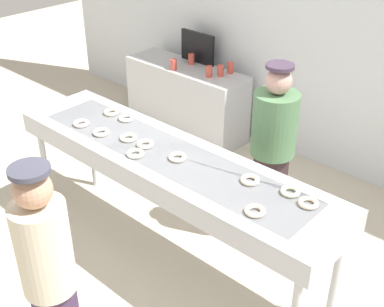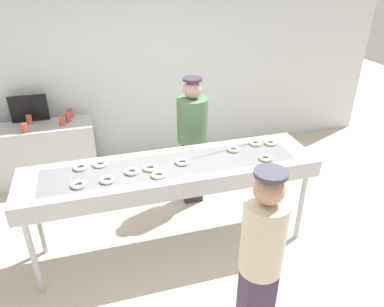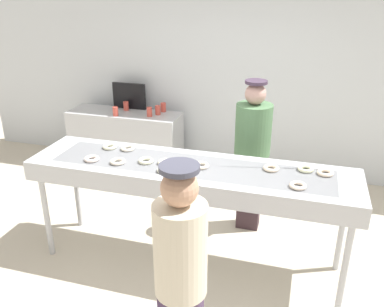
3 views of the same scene
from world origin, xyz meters
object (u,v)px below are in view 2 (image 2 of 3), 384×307
at_px(paper_cup_0, 68,117).
at_px(sugar_donut_7, 270,142).
at_px(sugar_donut_0, 100,164).
at_px(customer_waiting, 261,260).
at_px(worker_baker, 192,134).
at_px(paper_cup_3, 62,121).
at_px(sugar_donut_10, 150,168).
at_px(sugar_donut_1, 266,158).
at_px(paper_cup_2, 29,119).
at_px(fryer_conveyor, 172,172).
at_px(sugar_donut_9, 158,175).
at_px(sugar_donut_4, 80,167).
at_px(paper_cup_1, 70,113).
at_px(paper_cup_4, 25,128).
at_px(menu_display, 29,108).
at_px(sugar_donut_2, 234,149).
at_px(sugar_donut_5, 132,171).
at_px(sugar_donut_8, 182,162).
at_px(sugar_donut_11, 107,180).
at_px(sugar_donut_3, 256,143).

bearing_deg(paper_cup_0, sugar_donut_7, -38.83).
relative_size(sugar_donut_0, customer_waiting, 0.08).
xyz_separation_m(worker_baker, paper_cup_3, (-1.55, 1.00, -0.05)).
relative_size(sugar_donut_0, sugar_donut_10, 1.00).
bearing_deg(sugar_donut_1, paper_cup_2, 139.35).
xyz_separation_m(fryer_conveyor, sugar_donut_9, (-0.17, -0.18, 0.11)).
distance_m(sugar_donut_4, paper_cup_1, 1.88).
bearing_deg(sugar_donut_0, sugar_donut_7, -1.10).
bearing_deg(sugar_donut_9, paper_cup_1, 110.39).
height_order(sugar_donut_10, paper_cup_4, sugar_donut_10).
distance_m(sugar_donut_1, menu_display, 3.31).
height_order(sugar_donut_2, sugar_donut_9, same).
distance_m(sugar_donut_5, sugar_donut_7, 1.56).
bearing_deg(sugar_donut_8, sugar_donut_11, -170.08).
distance_m(sugar_donut_5, paper_cup_0, 2.04).
relative_size(sugar_donut_5, sugar_donut_7, 1.00).
xyz_separation_m(sugar_donut_4, paper_cup_4, (-0.69, 1.51, -0.14)).
xyz_separation_m(sugar_donut_3, sugar_donut_5, (-1.39, -0.23, 0.00)).
bearing_deg(sugar_donut_4, sugar_donut_10, -17.17).
distance_m(sugar_donut_10, customer_waiting, 1.41).
xyz_separation_m(sugar_donut_1, menu_display, (-2.46, 2.22, -0.02)).
bearing_deg(worker_baker, paper_cup_3, -31.06).
distance_m(sugar_donut_7, customer_waiting, 1.68).
bearing_deg(sugar_donut_3, paper_cup_3, 142.42).
xyz_separation_m(sugar_donut_7, sugar_donut_10, (-1.37, -0.17, 0.00)).
bearing_deg(paper_cup_4, sugar_donut_5, -56.14).
distance_m(worker_baker, paper_cup_4, 2.19).
distance_m(worker_baker, paper_cup_0, 1.84).
bearing_deg(paper_cup_3, sugar_donut_2, -42.93).
relative_size(sugar_donut_4, sugar_donut_11, 1.00).
height_order(sugar_donut_3, sugar_donut_4, same).
bearing_deg(sugar_donut_2, sugar_donut_5, -171.91).
distance_m(sugar_donut_7, paper_cup_0, 2.79).
bearing_deg(paper_cup_1, sugar_donut_8, -61.68).
height_order(sugar_donut_9, sugar_donut_10, same).
height_order(worker_baker, paper_cup_2, worker_baker).
height_order(sugar_donut_9, customer_waiting, customer_waiting).
distance_m(sugar_donut_2, menu_display, 2.95).
bearing_deg(sugar_donut_7, customer_waiting, -118.99).
bearing_deg(sugar_donut_7, paper_cup_3, 143.89).
height_order(sugar_donut_0, paper_cup_1, sugar_donut_0).
relative_size(sugar_donut_1, sugar_donut_9, 1.00).
height_order(sugar_donut_7, sugar_donut_8, same).
bearing_deg(sugar_donut_11, menu_display, 111.92).
bearing_deg(paper_cup_2, paper_cup_4, -95.58).
height_order(sugar_donut_0, sugar_donut_3, same).
relative_size(sugar_donut_10, paper_cup_0, 1.08).
bearing_deg(sugar_donut_8, paper_cup_4, 134.65).
relative_size(paper_cup_0, menu_display, 0.26).
height_order(sugar_donut_11, paper_cup_1, sugar_donut_11).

